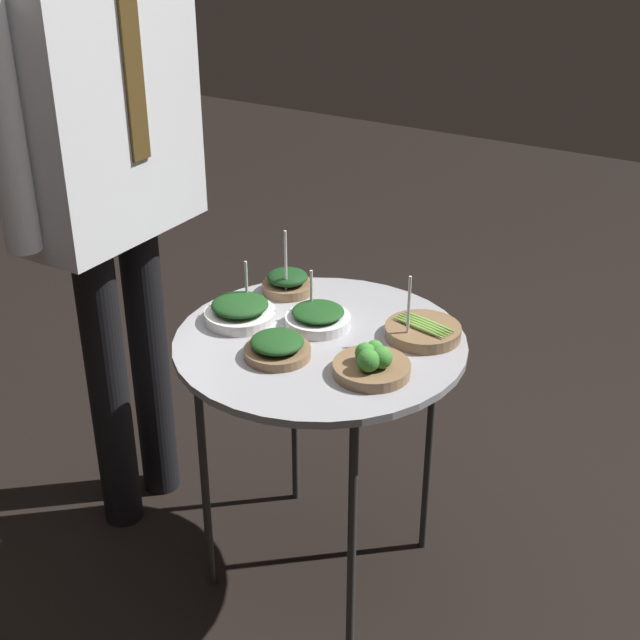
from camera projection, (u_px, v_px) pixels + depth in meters
name	position (u px, v px, depth m)	size (l,w,h in m)	color
ground_plane	(320.00, 564.00, 2.36)	(8.00, 8.00, 0.00)	black
serving_cart	(320.00, 357.00, 2.07)	(0.68, 0.68, 0.68)	#939399
bowl_asparagus_near_rim	(423.00, 331.00, 2.05)	(0.18, 0.18, 0.17)	brown
bowl_spinach_far_rim	(277.00, 347.00, 1.97)	(0.15, 0.15, 0.05)	brown
bowl_spinach_back_right	(318.00, 317.00, 2.09)	(0.16, 0.16, 0.13)	silver
bowl_spinach_center	(288.00, 282.00, 2.26)	(0.13, 0.13, 0.18)	brown
bowl_broccoli_front_right	(372.00, 364.00, 1.90)	(0.17, 0.17, 0.07)	brown
bowl_spinach_mid_right	(240.00, 311.00, 2.12)	(0.17, 0.17, 0.14)	white
waiter_figure	(102.00, 138.00, 2.10)	(0.63, 0.24, 1.70)	black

